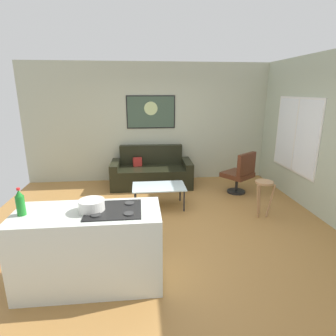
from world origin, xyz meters
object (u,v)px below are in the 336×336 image
wall_painting (151,112)px  bar_stool (264,190)px  couch (152,173)px  mixing_bowl (92,206)px  armchair (240,173)px  coffee_table (159,188)px  soda_bottle (20,203)px

wall_painting → bar_stool: bearing=-51.6°
couch → mixing_bowl: 3.49m
couch → armchair: (1.87, -0.72, 0.16)m
couch → coffee_table: size_ratio=1.87×
coffee_table → mixing_bowl: bearing=-112.8°
armchair → soda_bottle: size_ratio=3.02×
couch → soda_bottle: size_ratio=6.15×
coffee_table → soda_bottle: 2.72m
couch → bar_stool: 2.64m
coffee_table → wall_painting: wall_painting is taller
couch → coffee_table: couch is taller
soda_bottle → coffee_table: bearing=52.8°
couch → coffee_table: bearing=-86.3°
armchair → soda_bottle: (-3.38, -2.64, 0.57)m
wall_painting → armchair: bearing=-32.9°
bar_stool → soda_bottle: bearing=-156.0°
couch → coffee_table: 1.27m
bar_stool → wall_painting: wall_painting is taller
coffee_table → mixing_bowl: size_ratio=3.57×
soda_bottle → bar_stool: bearing=24.0°
mixing_bowl → wall_painting: size_ratio=0.24×
armchair → mixing_bowl: size_ratio=3.28×
bar_stool → couch: bearing=135.2°
coffee_table → mixing_bowl: (-0.87, -2.08, 0.57)m
couch → soda_bottle: (-1.51, -3.36, 0.73)m
couch → mixing_bowl: (-0.79, -3.34, 0.66)m
mixing_bowl → couch: bearing=76.7°
armchair → soda_bottle: bearing=-142.0°
mixing_bowl → wall_painting: 3.96m
couch → wall_painting: 1.45m
coffee_table → wall_painting: size_ratio=0.86×
couch → mixing_bowl: mixing_bowl is taller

